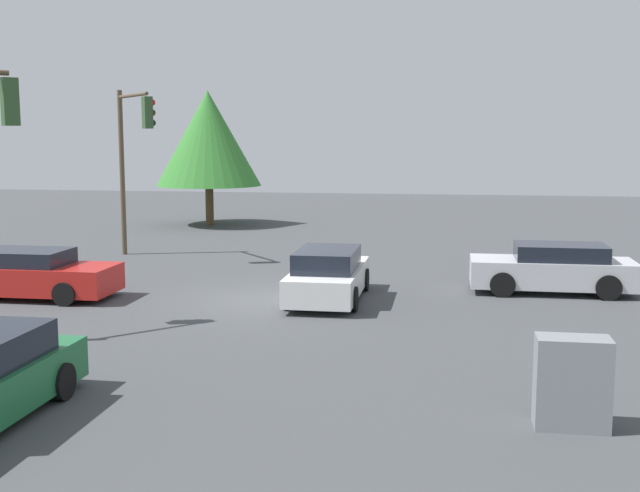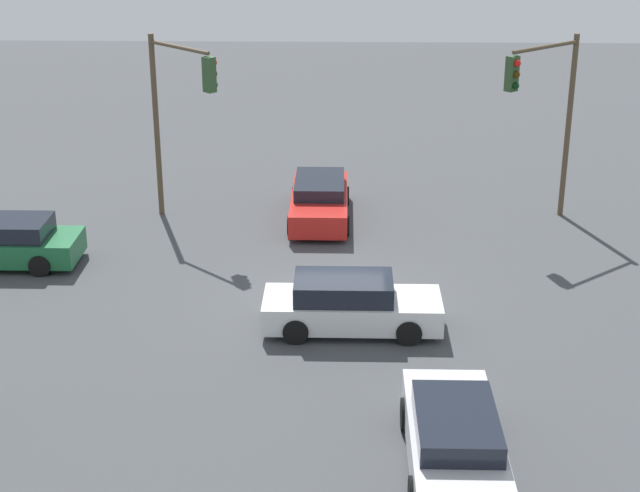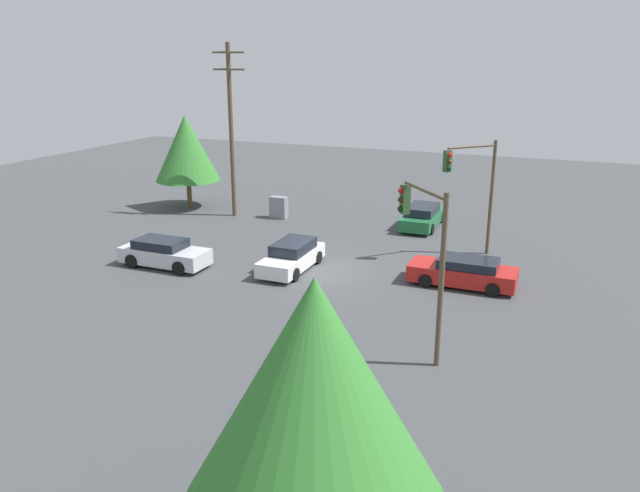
# 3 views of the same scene
# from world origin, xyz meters

# --- Properties ---
(ground_plane) EXTENTS (80.00, 80.00, 0.00)m
(ground_plane) POSITION_xyz_m (0.00, 0.00, 0.00)
(ground_plane) COLOR #424447
(sedan_red) EXTENTS (4.80, 1.95, 1.32)m
(sedan_red) POSITION_xyz_m (6.50, 0.66, 0.65)
(sedan_red) COLOR red
(sedan_red) RESTS_ON ground_plane
(sedan_green) EXTENTS (1.97, 4.77, 1.38)m
(sedan_green) POSITION_xyz_m (2.38, 9.92, 0.66)
(sedan_green) COLOR #1E6638
(sedan_green) RESTS_ON ground_plane
(sedan_white) EXTENTS (1.87, 4.47, 1.40)m
(sedan_white) POSITION_xyz_m (-1.66, -0.31, 0.67)
(sedan_white) COLOR silver
(sedan_white) RESTS_ON ground_plane
(sedan_silver) EXTENTS (4.47, 1.88, 1.38)m
(sedan_silver) POSITION_xyz_m (-7.73, -2.30, 0.68)
(sedan_silver) COLOR silver
(sedan_silver) RESTS_ON ground_plane
(traffic_signal_main) EXTENTS (2.25, 2.58, 6.01)m
(traffic_signal_main) POSITION_xyz_m (6.26, -6.44, 4.08)
(traffic_signal_main) COLOR brown
(traffic_signal_main) RESTS_ON ground_plane
(traffic_signal_cross) EXTENTS (2.28, 2.38, 6.00)m
(traffic_signal_cross) POSITION_xyz_m (6.01, 5.10, 4.07)
(traffic_signal_cross) COLOR brown
(traffic_signal_cross) RESTS_ON ground_plane
(utility_pole_tall) EXTENTS (2.20, 0.28, 10.84)m
(utility_pole_tall) POSITION_xyz_m (-9.66, 7.95, 5.72)
(utility_pole_tall) COLOR brown
(utility_pole_tall) RESTS_ON ground_plane
(electrical_cabinet) EXTENTS (1.10, 0.59, 1.40)m
(electrical_cabinet) POSITION_xyz_m (-6.69, 8.47, 0.70)
(electrical_cabinet) COLOR gray
(electrical_cabinet) RESTS_ON ground_plane
(tree_far) EXTENTS (4.34, 4.34, 6.29)m
(tree_far) POSITION_xyz_m (-13.65, 8.74, 4.09)
(tree_far) COLOR brown
(tree_far) RESTS_ON ground_plane
(tree_corner) EXTENTS (5.11, 5.11, 6.54)m
(tree_corner) POSITION_xyz_m (6.84, -17.42, 4.23)
(tree_corner) COLOR brown
(tree_corner) RESTS_ON ground_plane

